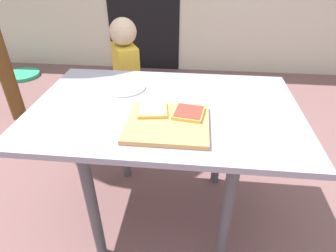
# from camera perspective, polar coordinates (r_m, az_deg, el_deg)

# --- Properties ---
(ground_plane) EXTENTS (16.00, 16.00, 0.00)m
(ground_plane) POSITION_cam_1_polar(r_m,az_deg,el_deg) (1.90, -0.49, -16.90)
(ground_plane) COLOR #765151
(dining_table) EXTENTS (1.31, 0.85, 0.78)m
(dining_table) POSITION_cam_1_polar(r_m,az_deg,el_deg) (1.45, -0.61, 0.57)
(dining_table) COLOR #9792AA
(dining_table) RESTS_ON ground
(cutting_board) EXTENTS (0.36, 0.33, 0.02)m
(cutting_board) POSITION_cam_1_polar(r_m,az_deg,el_deg) (1.24, -0.11, 0.57)
(cutting_board) COLOR tan
(cutting_board) RESTS_ON dining_table
(pizza_slice_far_left) EXTENTS (0.15, 0.15, 0.02)m
(pizza_slice_far_left) POSITION_cam_1_polar(r_m,az_deg,el_deg) (1.30, -3.13, 3.30)
(pizza_slice_far_left) COLOR gold
(pizza_slice_far_left) RESTS_ON cutting_board
(pizza_slice_far_right) EXTENTS (0.15, 0.15, 0.02)m
(pizza_slice_far_right) POSITION_cam_1_polar(r_m,az_deg,el_deg) (1.28, 4.18, 2.71)
(pizza_slice_far_right) COLOR gold
(pizza_slice_far_right) RESTS_ON cutting_board
(plate_white_left) EXTENTS (0.24, 0.24, 0.01)m
(plate_white_left) POSITION_cam_1_polar(r_m,az_deg,el_deg) (1.59, -8.89, 7.72)
(plate_white_left) COLOR white
(plate_white_left) RESTS_ON dining_table
(child_left) EXTENTS (0.24, 0.28, 1.04)m
(child_left) POSITION_cam_1_polar(r_m,az_deg,el_deg) (2.11, -8.27, 9.32)
(child_left) COLOR #442E50
(child_left) RESTS_ON ground
(garden_hose_coil) EXTENTS (0.42, 0.42, 0.04)m
(garden_hose_coil) POSITION_cam_1_polar(r_m,az_deg,el_deg) (4.14, -27.25, 9.18)
(garden_hose_coil) COLOR #2CAE74
(garden_hose_coil) RESTS_ON ground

